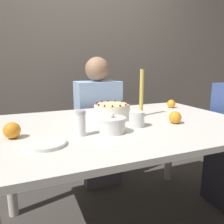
{
  "coord_description": "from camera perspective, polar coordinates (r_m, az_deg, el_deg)",
  "views": [
    {
      "loc": [
        -0.57,
        -1.18,
        1.11
      ],
      "look_at": [
        -0.03,
        0.13,
        0.81
      ],
      "focal_mm": 35.0,
      "sensor_mm": 36.0,
      "label": 1
    }
  ],
  "objects": [
    {
      "name": "wall_behind",
      "position": [
        2.65,
        -10.23,
        15.89
      ],
      "size": [
        8.0,
        0.05,
        2.6
      ],
      "color": "slate",
      "rests_on": "ground_plane"
    },
    {
      "name": "sugar_shaker",
      "position": [
        1.1,
        -8.09,
        -2.88
      ],
      "size": [
        0.05,
        0.05,
        0.13
      ],
      "color": "white",
      "rests_on": "dining_table"
    },
    {
      "name": "candle",
      "position": [
        1.53,
        7.69,
        3.95
      ],
      "size": [
        0.06,
        0.06,
        0.32
      ],
      "color": "tan",
      "rests_on": "dining_table"
    },
    {
      "name": "person_man_blue_shirt",
      "position": [
        2.09,
        -3.65,
        -4.44
      ],
      "size": [
        0.4,
        0.34,
        1.19
      ],
      "rotation": [
        0.0,
        0.0,
        3.14
      ],
      "color": "#595960",
      "rests_on": "ground_plane"
    },
    {
      "name": "cake",
      "position": [
        1.44,
        0.0,
        0.15
      ],
      "size": [
        0.24,
        0.24,
        0.11
      ],
      "color": "white",
      "rests_on": "dining_table"
    },
    {
      "name": "orange_fruit_2",
      "position": [
        1.38,
        16.17,
        -1.36
      ],
      "size": [
        0.07,
        0.07,
        0.07
      ],
      "color": "orange",
      "rests_on": "dining_table"
    },
    {
      "name": "cup",
      "position": [
        1.27,
        6.48,
        -1.85
      ],
      "size": [
        0.09,
        0.09,
        0.09
      ],
      "color": "white",
      "rests_on": "dining_table"
    },
    {
      "name": "sugar_bowl",
      "position": [
        1.15,
        0.05,
        -3.37
      ],
      "size": [
        0.14,
        0.14,
        0.1
      ],
      "color": "silver",
      "rests_on": "dining_table"
    },
    {
      "name": "orange_fruit_0",
      "position": [
        1.89,
        15.21,
        2.08
      ],
      "size": [
        0.07,
        0.07,
        0.07
      ],
      "color": "orange",
      "rests_on": "dining_table"
    },
    {
      "name": "dining_table",
      "position": [
        1.39,
        3.32,
        -6.94
      ],
      "size": [
        1.53,
        1.05,
        0.77
      ],
      "color": "beige",
      "rests_on": "ground_plane"
    },
    {
      "name": "plate_stack",
      "position": [
        1.02,
        -16.93,
        -7.91
      ],
      "size": [
        0.18,
        0.18,
        0.02
      ],
      "color": "silver",
      "rests_on": "dining_table"
    },
    {
      "name": "orange_fruit_1",
      "position": [
        1.16,
        -24.67,
        -4.38
      ],
      "size": [
        0.08,
        0.08,
        0.08
      ],
      "color": "orange",
      "rests_on": "dining_table"
    }
  ]
}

